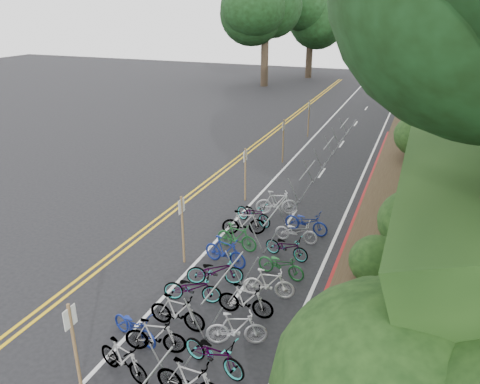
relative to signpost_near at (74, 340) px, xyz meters
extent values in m
plane|color=black|center=(-0.99, 1.00, -1.32)|extent=(120.00, 120.00, 0.00)
cube|color=gold|center=(-3.14, 11.00, -1.31)|extent=(0.12, 80.00, 0.01)
cube|color=gold|center=(-2.84, 11.00, -1.31)|extent=(0.12, 80.00, 0.01)
cube|color=silver|center=(0.01, 11.00, -1.31)|extent=(0.12, 80.00, 0.01)
cube|color=silver|center=(4.21, 11.00, -1.31)|extent=(0.12, 80.00, 0.01)
cube|color=silver|center=(2.11, 5.00, -1.31)|extent=(0.10, 1.60, 0.01)
cube|color=silver|center=(2.11, 11.00, -1.31)|extent=(0.10, 1.60, 0.01)
cube|color=silver|center=(2.11, 17.00, -1.31)|extent=(0.10, 1.60, 0.01)
cube|color=silver|center=(2.11, 23.00, -1.31)|extent=(0.10, 1.60, 0.01)
cube|color=silver|center=(2.11, 29.00, -1.31)|extent=(0.10, 1.60, 0.01)
cube|color=silver|center=(2.11, 35.00, -1.31)|extent=(0.10, 1.60, 0.01)
cube|color=maroon|center=(4.71, 13.00, -1.27)|extent=(0.25, 28.00, 0.10)
cube|color=#382819|center=(5.41, 23.00, -1.24)|extent=(1.40, 44.00, 0.16)
ellipsoid|color=#284C19|center=(6.21, 4.00, -0.28)|extent=(2.00, 2.80, 1.60)
ellipsoid|color=#284C19|center=(7.01, 9.00, 0.23)|extent=(2.60, 3.64, 2.08)
ellipsoid|color=#284C19|center=(8.21, 15.00, 0.67)|extent=(2.20, 3.08, 1.76)
ellipsoid|color=#284C19|center=(6.81, 21.00, 0.24)|extent=(3.00, 4.20, 2.40)
ellipsoid|color=#284C19|center=(7.51, 27.00, 0.41)|extent=(2.40, 3.36, 1.92)
ellipsoid|color=#284C19|center=(8.81, 31.00, 1.09)|extent=(2.80, 3.92, 2.24)
ellipsoid|color=#284C19|center=(6.01, 7.00, -0.42)|extent=(1.80, 2.52, 1.44)
ellipsoid|color=#284C19|center=(9.01, 19.00, 1.28)|extent=(3.20, 4.48, 2.56)
ellipsoid|color=black|center=(7.01, 1.50, -0.11)|extent=(5.28, 6.16, 3.52)
cylinder|color=#2D2319|center=(-9.99, 43.00, 1.54)|extent=(0.81, 0.81, 5.72)
ellipsoid|color=black|center=(-9.99, 43.00, 6.75)|extent=(7.83, 7.83, 7.44)
cylinder|color=#2D2319|center=(-6.99, 51.00, 1.32)|extent=(0.78, 0.78, 5.28)
ellipsoid|color=black|center=(-6.99, 51.00, 6.02)|extent=(6.85, 6.85, 6.51)
cylinder|color=gray|center=(1.77, 0.78, -0.79)|extent=(0.54, 0.04, 1.05)
cylinder|color=gray|center=(2.33, 0.78, -0.79)|extent=(0.54, 0.04, 1.05)
cylinder|color=gray|center=(2.01, 4.00, -0.17)|extent=(0.05, 3.00, 0.05)
cylinder|color=gray|center=(1.73, 2.60, -0.74)|extent=(0.58, 0.04, 1.13)
cylinder|color=gray|center=(2.29, 2.60, -0.74)|extent=(0.58, 0.04, 1.13)
cylinder|color=gray|center=(1.73, 5.40, -0.74)|extent=(0.58, 0.04, 1.13)
cylinder|color=gray|center=(2.29, 5.40, -0.74)|extent=(0.58, 0.04, 1.13)
cylinder|color=gray|center=(2.01, 9.00, -0.17)|extent=(0.05, 3.00, 0.05)
cylinder|color=gray|center=(1.73, 7.60, -0.74)|extent=(0.58, 0.04, 1.13)
cylinder|color=gray|center=(2.29, 7.60, -0.74)|extent=(0.58, 0.04, 1.13)
cylinder|color=gray|center=(1.73, 10.40, -0.74)|extent=(0.58, 0.04, 1.13)
cylinder|color=gray|center=(2.29, 10.40, -0.74)|extent=(0.58, 0.04, 1.13)
cylinder|color=gray|center=(2.01, 14.00, -0.17)|extent=(0.05, 3.00, 0.05)
cylinder|color=gray|center=(1.73, 12.60, -0.74)|extent=(0.58, 0.04, 1.13)
cylinder|color=gray|center=(2.29, 12.60, -0.74)|extent=(0.58, 0.04, 1.13)
cylinder|color=gray|center=(1.73, 15.40, -0.74)|extent=(0.58, 0.04, 1.13)
cylinder|color=gray|center=(2.29, 15.40, -0.74)|extent=(0.58, 0.04, 1.13)
cylinder|color=gray|center=(2.01, 19.00, -0.17)|extent=(0.05, 3.00, 0.05)
cylinder|color=gray|center=(1.73, 17.60, -0.74)|extent=(0.58, 0.04, 1.13)
cylinder|color=gray|center=(2.29, 17.60, -0.74)|extent=(0.58, 0.04, 1.13)
cylinder|color=gray|center=(1.73, 20.40, -0.74)|extent=(0.58, 0.04, 1.13)
cylinder|color=gray|center=(2.29, 20.40, -0.74)|extent=(0.58, 0.04, 1.13)
cylinder|color=gray|center=(2.01, 24.00, -0.17)|extent=(0.05, 3.00, 0.05)
cylinder|color=gray|center=(1.73, 22.60, -0.74)|extent=(0.58, 0.04, 1.13)
cylinder|color=gray|center=(2.29, 22.60, -0.74)|extent=(0.58, 0.04, 1.13)
cylinder|color=gray|center=(1.73, 25.40, -0.74)|extent=(0.58, 0.04, 1.13)
cylinder|color=gray|center=(2.29, 25.40, -0.74)|extent=(0.58, 0.04, 1.13)
cylinder|color=brown|center=(0.00, 0.00, -0.17)|extent=(0.08, 0.08, 2.30)
cube|color=silver|center=(0.00, 0.00, 0.63)|extent=(0.02, 0.40, 0.50)
cylinder|color=brown|center=(-0.39, 6.00, -0.07)|extent=(0.08, 0.08, 2.50)
cube|color=silver|center=(-0.39, 6.00, 0.83)|extent=(0.02, 0.40, 0.50)
cylinder|color=brown|center=(-0.39, 12.00, -0.07)|extent=(0.08, 0.08, 2.50)
cube|color=silver|center=(-0.39, 12.00, 0.83)|extent=(0.02, 0.40, 0.50)
cylinder|color=brown|center=(-0.39, 18.00, -0.07)|extent=(0.08, 0.08, 2.50)
cube|color=silver|center=(-0.39, 18.00, 0.83)|extent=(0.02, 0.40, 0.50)
cylinder|color=brown|center=(-0.39, 24.00, -0.07)|extent=(0.08, 0.08, 2.50)
cube|color=silver|center=(-0.39, 24.00, 0.83)|extent=(0.02, 0.40, 0.50)
imported|color=navy|center=(0.31, 1.88, -0.89)|extent=(1.01, 1.74, 0.86)
imported|color=slate|center=(0.80, 0.65, -0.82)|extent=(0.85, 1.72, 0.99)
imported|color=slate|center=(2.63, 0.59, -0.79)|extent=(0.54, 1.77, 1.06)
imported|color=slate|center=(1.07, 1.67, -0.82)|extent=(0.83, 1.71, 0.99)
imported|color=slate|center=(2.74, 1.66, -0.83)|extent=(1.09, 1.95, 0.97)
imported|color=slate|center=(1.12, 2.75, -0.80)|extent=(0.49, 1.72, 1.03)
imported|color=#9E9EA3|center=(2.92, 2.72, -0.82)|extent=(1.02, 1.70, 0.99)
imported|color=slate|center=(0.95, 4.03, -0.85)|extent=(0.99, 1.89, 0.94)
imported|color=slate|center=(2.69, 3.97, -0.81)|extent=(0.55, 1.71, 1.02)
imported|color=slate|center=(1.19, 5.15, -0.83)|extent=(1.26, 1.95, 0.97)
imported|color=beige|center=(3.03, 5.08, -0.84)|extent=(0.72, 1.66, 0.97)
imported|color=navy|center=(1.02, 6.37, -0.80)|extent=(0.87, 1.79, 1.03)
imported|color=#144C1E|center=(3.04, 6.36, -0.87)|extent=(0.88, 1.77, 0.89)
imported|color=#144C1E|center=(0.97, 7.57, -0.82)|extent=(0.68, 1.69, 0.99)
imported|color=slate|center=(2.86, 7.61, -0.88)|extent=(0.91, 1.77, 0.89)
imported|color=slate|center=(0.79, 8.75, -0.81)|extent=(1.07, 1.77, 1.03)
imported|color=#9E9EA3|center=(2.86, 8.91, -0.88)|extent=(0.59, 1.66, 0.87)
imported|color=slate|center=(0.82, 9.81, -0.85)|extent=(1.24, 1.90, 0.94)
imported|color=navy|center=(3.03, 9.79, -0.84)|extent=(0.94, 1.90, 0.95)
imported|color=#9E9EA3|center=(1.42, 11.04, -0.78)|extent=(1.07, 1.86, 1.08)
camera|label=1|loc=(6.69, -6.63, 7.12)|focal=35.00mm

